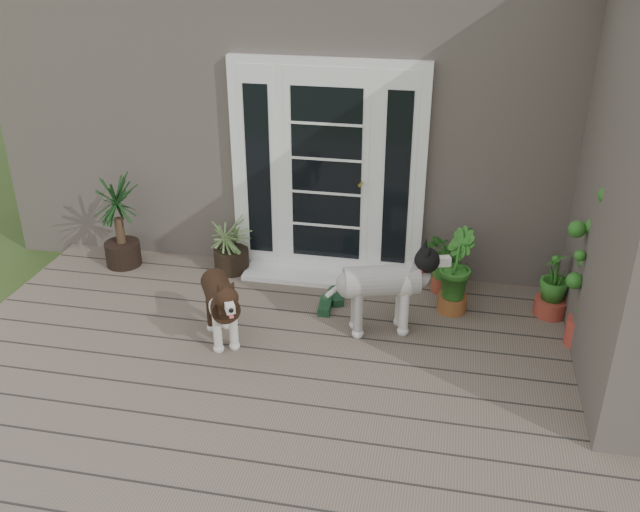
# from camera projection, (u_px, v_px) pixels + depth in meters

# --- Properties ---
(deck) EXTENTS (6.20, 4.60, 0.12)m
(deck) POSITION_uv_depth(u_px,v_px,m) (298.00, 410.00, 5.25)
(deck) COLOR #6B5B4C
(deck) RESTS_ON ground
(house_main) EXTENTS (7.40, 4.00, 3.10)m
(house_main) POSITION_uv_depth(u_px,v_px,m) (376.00, 89.00, 8.32)
(house_main) COLOR #665E54
(house_main) RESTS_ON ground
(door_unit) EXTENTS (1.90, 0.14, 2.15)m
(door_unit) POSITION_uv_depth(u_px,v_px,m) (327.00, 171.00, 6.71)
(door_unit) COLOR white
(door_unit) RESTS_ON deck
(door_step) EXTENTS (1.60, 0.40, 0.05)m
(door_step) POSITION_uv_depth(u_px,v_px,m) (323.00, 276.00, 7.00)
(door_step) COLOR white
(door_step) RESTS_ON deck
(brindle_dog) EXTENTS (0.66, 0.83, 0.64)m
(brindle_dog) POSITION_uv_depth(u_px,v_px,m) (221.00, 308.00, 5.87)
(brindle_dog) COLOR black
(brindle_dog) RESTS_ON deck
(white_dog) EXTENTS (0.94, 0.62, 0.73)m
(white_dog) POSITION_uv_depth(u_px,v_px,m) (381.00, 295.00, 5.98)
(white_dog) COLOR silver
(white_dog) RESTS_ON deck
(spider_plant) EXTENTS (0.66, 0.66, 0.63)m
(spider_plant) POSITION_uv_depth(u_px,v_px,m) (230.00, 242.00, 7.04)
(spider_plant) COLOR #92B871
(spider_plant) RESTS_ON deck
(yucca) EXTENTS (0.80, 0.80, 1.00)m
(yucca) POSITION_uv_depth(u_px,v_px,m) (119.00, 221.00, 7.08)
(yucca) COLOR black
(yucca) RESTS_ON deck
(herb_a) EXTENTS (0.62, 0.62, 0.58)m
(herb_a) POSITION_uv_depth(u_px,v_px,m) (445.00, 264.00, 6.67)
(herb_a) COLOR #245F1B
(herb_a) RESTS_ON deck
(herb_b) EXTENTS (0.43, 0.43, 0.59)m
(herb_b) POSITION_uv_depth(u_px,v_px,m) (454.00, 282.00, 6.33)
(herb_b) COLOR #1B5E21
(herb_b) RESTS_ON deck
(herb_c) EXTENTS (0.43, 0.43, 0.49)m
(herb_c) POSITION_uv_depth(u_px,v_px,m) (553.00, 291.00, 6.29)
(herb_c) COLOR #285A19
(herb_c) RESTS_ON deck
(sapling) EXTENTS (0.65, 0.65, 1.69)m
(sapling) POSITION_uv_depth(u_px,v_px,m) (600.00, 256.00, 5.58)
(sapling) COLOR #2D621C
(sapling) RESTS_ON deck
(clog_left) EXTENTS (0.24, 0.33, 0.09)m
(clog_left) POSITION_uv_depth(u_px,v_px,m) (336.00, 296.00, 6.60)
(clog_left) COLOR #15341E
(clog_left) RESTS_ON deck
(clog_right) EXTENTS (0.16, 0.33, 0.10)m
(clog_right) POSITION_uv_depth(u_px,v_px,m) (325.00, 305.00, 6.44)
(clog_right) COLOR #17391F
(clog_right) RESTS_ON deck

